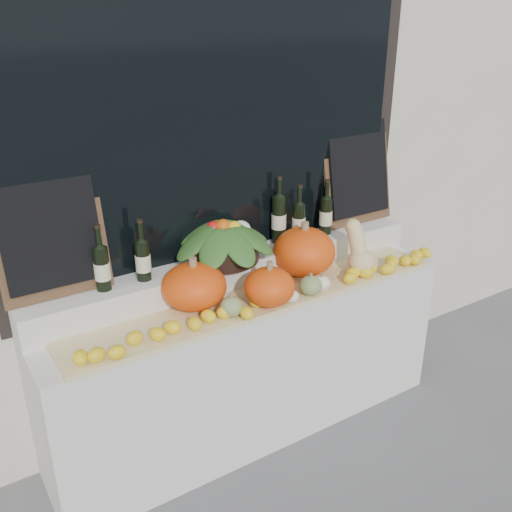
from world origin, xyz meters
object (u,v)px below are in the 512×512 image
pumpkin_right (304,252)px  butternut_squash (359,252)px  pumpkin_left (194,286)px  wine_bottle_tall (279,219)px  produce_bowl (223,240)px

pumpkin_right → butternut_squash: 0.31m
pumpkin_left → butternut_squash: (0.96, -0.13, 0.01)m
pumpkin_left → pumpkin_right: (0.69, 0.02, 0.02)m
pumpkin_left → wine_bottle_tall: bearing=18.1°
butternut_squash → produce_bowl: (-0.70, 0.29, 0.13)m
pumpkin_left → wine_bottle_tall: (0.65, 0.21, 0.16)m
produce_bowl → wine_bottle_tall: size_ratio=1.50×
wine_bottle_tall → produce_bowl: bearing=-172.7°
pumpkin_right → wine_bottle_tall: (-0.04, 0.20, 0.14)m
butternut_squash → wine_bottle_tall: size_ratio=0.77×
pumpkin_right → butternut_squash: bearing=-27.4°
produce_bowl → wine_bottle_tall: 0.40m
pumpkin_left → pumpkin_right: 0.69m
produce_bowl → wine_bottle_tall: bearing=7.3°
butternut_squash → produce_bowl: produce_bowl is taller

